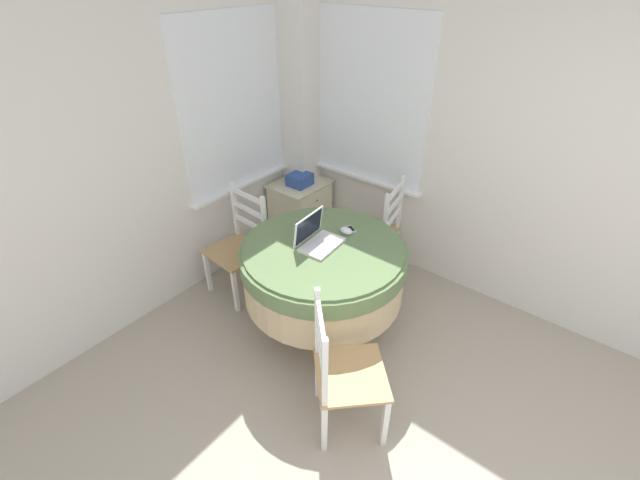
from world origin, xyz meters
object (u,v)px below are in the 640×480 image
at_px(laptop, 317,238).
at_px(dining_chair_camera_near, 343,372).
at_px(dining_chair_near_right_window, 376,232).
at_px(cell_phone, 351,229).
at_px(storage_box, 300,180).
at_px(computer_mouse, 346,231).
at_px(dining_chair_near_back_window, 240,247).
at_px(corner_cabinet, 301,211).
at_px(round_dining_table, 323,267).

bearing_deg(laptop, dining_chair_camera_near, -131.38).
distance_m(dining_chair_near_right_window, dining_chair_camera_near, 1.62).
height_order(cell_phone, dining_chair_near_right_window, dining_chair_near_right_window).
height_order(dining_chair_camera_near, storage_box, dining_chair_camera_near).
distance_m(computer_mouse, dining_chair_near_back_window, 1.00).
xyz_separation_m(computer_mouse, storage_box, (0.61, 0.99, -0.09)).
xyz_separation_m(dining_chair_near_back_window, dining_chair_near_right_window, (0.94, -0.79, 0.00)).
relative_size(laptop, computer_mouse, 3.40).
distance_m(cell_phone, corner_cabinet, 1.25).
bearing_deg(dining_chair_near_right_window, laptop, -179.30).
relative_size(cell_phone, dining_chair_near_back_window, 0.12).
height_order(round_dining_table, dining_chair_near_right_window, dining_chair_near_right_window).
xyz_separation_m(round_dining_table, corner_cabinet, (0.89, 0.99, -0.26)).
bearing_deg(dining_chair_near_back_window, dining_chair_camera_near, -109.63).
relative_size(computer_mouse, cell_phone, 0.88).
xyz_separation_m(dining_chair_near_back_window, corner_cabinet, (0.96, 0.14, -0.12)).
xyz_separation_m(cell_phone, dining_chair_near_right_window, (0.56, 0.09, -0.33)).
xyz_separation_m(computer_mouse, dining_chair_near_right_window, (0.62, 0.09, -0.35)).
bearing_deg(dining_chair_near_back_window, laptop, -84.92).
bearing_deg(cell_phone, dining_chair_camera_near, -146.60).
relative_size(round_dining_table, cell_phone, 10.69).
bearing_deg(corner_cabinet, dining_chair_near_right_window, -91.14).
height_order(computer_mouse, dining_chair_near_back_window, dining_chair_near_back_window).
bearing_deg(corner_cabinet, laptop, -133.55).
bearing_deg(dining_chair_near_back_window, storage_box, 6.65).
height_order(round_dining_table, computer_mouse, computer_mouse).
relative_size(round_dining_table, computer_mouse, 12.17).
bearing_deg(storage_box, dining_chair_near_right_window, -89.11).
xyz_separation_m(dining_chair_near_right_window, corner_cabinet, (0.02, 0.92, -0.12)).
relative_size(round_dining_table, dining_chair_near_right_window, 1.30).
height_order(dining_chair_near_right_window, storage_box, dining_chair_near_right_window).
bearing_deg(computer_mouse, corner_cabinet, 57.72).
bearing_deg(cell_phone, round_dining_table, 175.93).
xyz_separation_m(dining_chair_near_right_window, storage_box, (-0.01, 0.89, 0.26)).
bearing_deg(round_dining_table, cell_phone, -4.07).
distance_m(laptop, dining_chair_camera_near, 0.98).
height_order(cell_phone, storage_box, cell_phone).
distance_m(dining_chair_camera_near, storage_box, 2.16).
relative_size(round_dining_table, corner_cabinet, 1.89).
bearing_deg(cell_phone, corner_cabinet, 60.39).
distance_m(round_dining_table, computer_mouse, 0.32).
distance_m(round_dining_table, laptop, 0.24).
height_order(dining_chair_near_back_window, dining_chair_camera_near, same).
xyz_separation_m(round_dining_table, cell_phone, (0.31, -0.02, 0.19)).
bearing_deg(dining_chair_near_back_window, corner_cabinet, 8.04).
bearing_deg(cell_phone, dining_chair_near_right_window, 9.10).
xyz_separation_m(round_dining_table, laptop, (-0.00, 0.06, 0.24)).
xyz_separation_m(laptop, computer_mouse, (0.24, -0.08, -0.02)).
bearing_deg(dining_chair_near_right_window, corner_cabinet, 88.86).
bearing_deg(corner_cabinet, cell_phone, -119.61).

